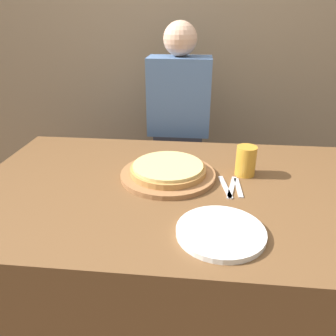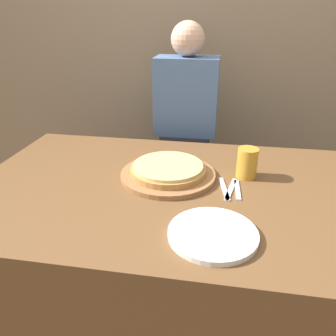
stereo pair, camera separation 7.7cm
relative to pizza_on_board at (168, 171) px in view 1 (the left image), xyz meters
The scene contains 10 objects.
ground_plane 0.73m from the pizza_on_board, 64.19° to the right, with size 12.00×12.00×0.00m, color brown.
back_wall 1.14m from the pizza_on_board, 87.91° to the left, with size 6.00×0.05×2.60m.
dining_table 0.38m from the pizza_on_board, 64.19° to the right, with size 1.59×0.98×0.70m.
pizza_on_board is the anchor object (origin of this frame).
beer_glass 0.32m from the pizza_on_board, ahead, with size 0.08×0.08×0.12m.
dinner_plate 0.42m from the pizza_on_board, 61.62° to the right, with size 0.27×0.27×0.02m.
fork 0.24m from the pizza_on_board, 16.61° to the right, with size 0.05×0.18×0.00m.
dinner_knife 0.26m from the pizza_on_board, 15.05° to the right, with size 0.05×0.18×0.00m.
spoon 0.29m from the pizza_on_board, 13.76° to the right, with size 0.02×0.15×0.00m.
diner_person 0.63m from the pizza_on_board, 90.12° to the left, with size 0.34×0.20×1.28m.
Camera 1 is at (0.09, -1.12, 1.31)m, focal length 35.00 mm.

